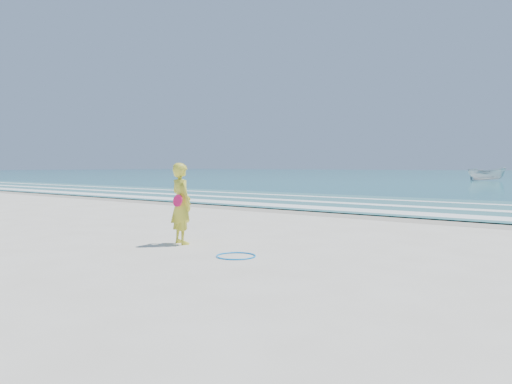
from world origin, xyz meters
The scene contains 9 objects.
ground centered at (0.00, 0.00, 0.00)m, with size 400.00×400.00×0.00m, color silver.
wet_sand centered at (0.00, 9.00, 0.00)m, with size 400.00×2.40×0.00m, color #B2A893.
shallow centered at (0.00, 14.00, 0.04)m, with size 400.00×10.00×0.01m, color #59B7AD.
foam_near centered at (0.00, 10.30, 0.05)m, with size 400.00×1.40×0.01m, color white.
foam_mid centered at (0.00, 13.20, 0.05)m, with size 400.00×0.90×0.01m, color white.
foam_far centered at (0.00, 16.50, 0.05)m, with size 400.00×0.60×0.01m, color white.
hoop centered at (2.43, 0.25, 0.01)m, with size 0.76×0.76×0.03m, color #0D94FA.
boat centered at (-5.97, 53.78, 0.80)m, with size 1.48×3.94×1.52m, color silver.
woman centered at (0.47, 0.69, 0.90)m, with size 0.75×0.61×1.80m.
Camera 1 is at (8.58, -6.90, 1.73)m, focal length 35.00 mm.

